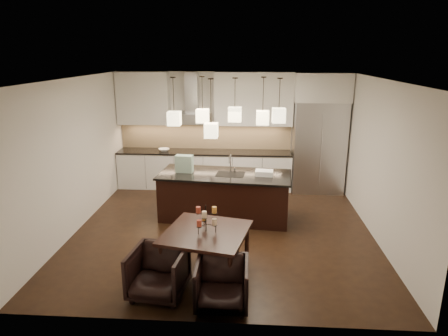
# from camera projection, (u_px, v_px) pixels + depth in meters

# --- Properties ---
(floor) EXTENTS (5.50, 5.50, 0.02)m
(floor) POSITION_uv_depth(u_px,v_px,m) (223.00, 229.00, 7.60)
(floor) COLOR black
(floor) RESTS_ON ground
(ceiling) EXTENTS (5.50, 5.50, 0.02)m
(ceiling) POSITION_uv_depth(u_px,v_px,m) (223.00, 78.00, 6.82)
(ceiling) COLOR white
(ceiling) RESTS_ON wall_back
(wall_back) EXTENTS (5.50, 0.02, 2.80)m
(wall_back) POSITION_uv_depth(u_px,v_px,m) (231.00, 130.00, 9.85)
(wall_back) COLOR silver
(wall_back) RESTS_ON ground
(wall_front) EXTENTS (5.50, 0.02, 2.80)m
(wall_front) POSITION_uv_depth(u_px,v_px,m) (207.00, 219.00, 4.56)
(wall_front) COLOR silver
(wall_front) RESTS_ON ground
(wall_left) EXTENTS (0.02, 5.50, 2.80)m
(wall_left) POSITION_uv_depth(u_px,v_px,m) (75.00, 155.00, 7.38)
(wall_left) COLOR silver
(wall_left) RESTS_ON ground
(wall_right) EXTENTS (0.02, 5.50, 2.80)m
(wall_right) POSITION_uv_depth(u_px,v_px,m) (379.00, 160.00, 7.04)
(wall_right) COLOR silver
(wall_right) RESTS_ON ground
(refrigerator) EXTENTS (1.20, 0.72, 2.15)m
(refrigerator) POSITION_uv_depth(u_px,v_px,m) (318.00, 147.00, 9.45)
(refrigerator) COLOR #B7B7BA
(refrigerator) RESTS_ON floor
(fridge_panel) EXTENTS (1.26, 0.72, 0.65)m
(fridge_panel) POSITION_uv_depth(u_px,v_px,m) (322.00, 87.00, 9.06)
(fridge_panel) COLOR silver
(fridge_panel) RESTS_ON refrigerator
(lower_cabinets) EXTENTS (4.21, 0.62, 0.88)m
(lower_cabinets) POSITION_uv_depth(u_px,v_px,m) (205.00, 170.00, 9.84)
(lower_cabinets) COLOR silver
(lower_cabinets) RESTS_ON floor
(countertop) EXTENTS (4.21, 0.66, 0.04)m
(countertop) POSITION_uv_depth(u_px,v_px,m) (204.00, 152.00, 9.72)
(countertop) COLOR black
(countertop) RESTS_ON lower_cabinets
(backsplash) EXTENTS (4.21, 0.02, 0.63)m
(backsplash) POSITION_uv_depth(u_px,v_px,m) (205.00, 136.00, 9.91)
(backsplash) COLOR #D8B98A
(backsplash) RESTS_ON countertop
(upper_cab_left) EXTENTS (1.25, 0.35, 1.25)m
(upper_cab_left) POSITION_uv_depth(u_px,v_px,m) (143.00, 98.00, 9.59)
(upper_cab_left) COLOR silver
(upper_cab_left) RESTS_ON wall_back
(upper_cab_right) EXTENTS (1.85, 0.35, 1.25)m
(upper_cab_right) POSITION_uv_depth(u_px,v_px,m) (254.00, 99.00, 9.42)
(upper_cab_right) COLOR silver
(upper_cab_right) RESTS_ON wall_back
(hood_canopy) EXTENTS (0.90, 0.52, 0.24)m
(hood_canopy) POSITION_uv_depth(u_px,v_px,m) (192.00, 118.00, 9.55)
(hood_canopy) COLOR #B7B7BA
(hood_canopy) RESTS_ON wall_back
(hood_chimney) EXTENTS (0.30, 0.28, 0.96)m
(hood_chimney) POSITION_uv_depth(u_px,v_px,m) (192.00, 92.00, 9.49)
(hood_chimney) COLOR #B7B7BA
(hood_chimney) RESTS_ON hood_canopy
(fruit_bowl) EXTENTS (0.34, 0.34, 0.06)m
(fruit_bowl) POSITION_uv_depth(u_px,v_px,m) (164.00, 150.00, 9.71)
(fruit_bowl) COLOR silver
(fruit_bowl) RESTS_ON countertop
(island_body) EXTENTS (2.60, 1.25, 0.89)m
(island_body) POSITION_uv_depth(u_px,v_px,m) (225.00, 197.00, 8.01)
(island_body) COLOR black
(island_body) RESTS_ON floor
(island_top) EXTENTS (2.69, 1.34, 0.04)m
(island_top) POSITION_uv_depth(u_px,v_px,m) (225.00, 175.00, 7.89)
(island_top) COLOR black
(island_top) RESTS_ON island_body
(faucet) EXTENTS (0.12, 0.25, 0.38)m
(faucet) POSITION_uv_depth(u_px,v_px,m) (231.00, 163.00, 7.91)
(faucet) COLOR silver
(faucet) RESTS_ON island_top
(tote_bag) EXTENTS (0.36, 0.21, 0.34)m
(tote_bag) POSITION_uv_depth(u_px,v_px,m) (184.00, 164.00, 7.96)
(tote_bag) COLOR #215830
(tote_bag) RESTS_ON island_top
(food_container) EXTENTS (0.36, 0.27, 0.10)m
(food_container) POSITION_uv_depth(u_px,v_px,m) (264.00, 173.00, 7.76)
(food_container) COLOR silver
(food_container) RESTS_ON island_top
(dining_table) EXTENTS (1.39, 1.39, 0.70)m
(dining_table) POSITION_uv_depth(u_px,v_px,m) (206.00, 253.00, 5.97)
(dining_table) COLOR black
(dining_table) RESTS_ON floor
(candelabra) EXTENTS (0.40, 0.40, 0.41)m
(candelabra) POSITION_uv_depth(u_px,v_px,m) (206.00, 218.00, 5.81)
(candelabra) COLOR black
(candelabra) RESTS_ON dining_table
(candle_a) EXTENTS (0.08, 0.08, 0.09)m
(candle_a) POSITION_uv_depth(u_px,v_px,m) (214.00, 222.00, 5.79)
(candle_a) COLOR beige
(candle_a) RESTS_ON candelabra
(candle_b) EXTENTS (0.08, 0.08, 0.09)m
(candle_b) POSITION_uv_depth(u_px,v_px,m) (204.00, 217.00, 5.94)
(candle_b) COLOR orange
(candle_b) RESTS_ON candelabra
(candle_c) EXTENTS (0.08, 0.08, 0.09)m
(candle_c) POSITION_uv_depth(u_px,v_px,m) (199.00, 223.00, 5.74)
(candle_c) COLOR #B13C29
(candle_c) RESTS_ON candelabra
(candle_d) EXTENTS (0.08, 0.08, 0.09)m
(candle_d) POSITION_uv_depth(u_px,v_px,m) (214.00, 210.00, 5.83)
(candle_d) COLOR orange
(candle_d) RESTS_ON candelabra
(candle_e) EXTENTS (0.08, 0.08, 0.09)m
(candle_e) POSITION_uv_depth(u_px,v_px,m) (198.00, 210.00, 5.83)
(candle_e) COLOR #B13C29
(candle_e) RESTS_ON candelabra
(candle_f) EXTENTS (0.08, 0.08, 0.09)m
(candle_f) POSITION_uv_depth(u_px,v_px,m) (204.00, 215.00, 5.66)
(candle_f) COLOR beige
(candle_f) RESTS_ON candelabra
(armchair_left) EXTENTS (0.82, 0.84, 0.68)m
(armchair_left) POSITION_uv_depth(u_px,v_px,m) (158.00, 273.00, 5.44)
(armchair_left) COLOR black
(armchair_left) RESTS_ON floor
(armchair_right) EXTENTS (0.69, 0.71, 0.64)m
(armchair_right) POSITION_uv_depth(u_px,v_px,m) (222.00, 284.00, 5.21)
(armchair_right) COLOR black
(armchair_right) RESTS_ON floor
(pendant_a) EXTENTS (0.24, 0.24, 0.26)m
(pendant_a) POSITION_uv_depth(u_px,v_px,m) (174.00, 118.00, 7.56)
(pendant_a) COLOR beige
(pendant_a) RESTS_ON ceiling
(pendant_b) EXTENTS (0.24, 0.24, 0.26)m
(pendant_b) POSITION_uv_depth(u_px,v_px,m) (203.00, 116.00, 7.84)
(pendant_b) COLOR beige
(pendant_b) RESTS_ON ceiling
(pendant_c) EXTENTS (0.24, 0.24, 0.26)m
(pendant_c) POSITION_uv_depth(u_px,v_px,m) (235.00, 114.00, 7.35)
(pendant_c) COLOR beige
(pendant_c) RESTS_ON ceiling
(pendant_d) EXTENTS (0.24, 0.24, 0.26)m
(pendant_d) POSITION_uv_depth(u_px,v_px,m) (263.00, 118.00, 7.64)
(pendant_d) COLOR beige
(pendant_d) RESTS_ON ceiling
(pendant_e) EXTENTS (0.24, 0.24, 0.26)m
(pendant_e) POSITION_uv_depth(u_px,v_px,m) (279.00, 115.00, 7.29)
(pendant_e) COLOR beige
(pendant_e) RESTS_ON ceiling
(pendant_f) EXTENTS (0.24, 0.24, 0.26)m
(pendant_f) POSITION_uv_depth(u_px,v_px,m) (211.00, 130.00, 7.23)
(pendant_f) COLOR beige
(pendant_f) RESTS_ON ceiling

